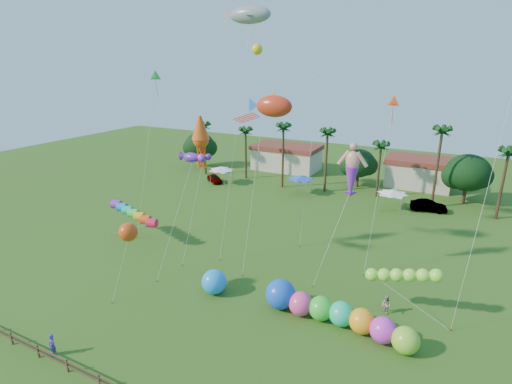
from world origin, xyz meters
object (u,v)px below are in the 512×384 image
at_px(car_a, 215,179).
at_px(spectator_a, 52,345).
at_px(car_b, 428,206).
at_px(spectator_b, 386,305).
at_px(blue_ball, 214,282).
at_px(caterpillar_inflatable, 331,312).

distance_m(car_a, spectator_a, 43.60).
height_order(car_b, spectator_b, spectator_b).
xyz_separation_m(car_a, spectator_b, (33.34, -25.65, 0.14)).
bearing_deg(spectator_a, blue_ball, 69.69).
bearing_deg(car_a, spectator_a, -128.22).
relative_size(car_a, spectator_b, 2.44).
bearing_deg(car_b, caterpillar_inflatable, 162.50).
bearing_deg(spectator_a, car_b, 69.45).
height_order(spectator_a, spectator_b, spectator_a).
xyz_separation_m(spectator_a, spectator_b, (20.09, 15.89, -0.03)).
distance_m(car_a, blue_ball, 35.11).
xyz_separation_m(car_b, spectator_a, (-20.99, -43.25, 0.05)).
height_order(spectator_a, blue_ball, blue_ball).
xyz_separation_m(car_b, blue_ball, (-15.21, -31.21, 0.34)).
height_order(car_a, blue_ball, blue_ball).
xyz_separation_m(caterpillar_inflatable, blue_ball, (-10.67, -0.46, 0.06)).
height_order(car_b, spectator_a, spectator_a).
height_order(car_a, spectator_a, spectator_a).
distance_m(spectator_a, blue_ball, 13.36).
bearing_deg(blue_ball, caterpillar_inflatable, 2.44).
bearing_deg(caterpillar_inflatable, car_a, 140.18).
distance_m(spectator_a, caterpillar_inflatable, 20.66).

